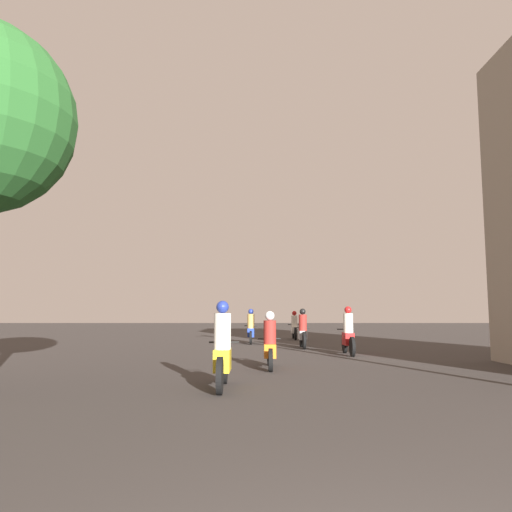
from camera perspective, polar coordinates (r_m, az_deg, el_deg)
The scene contains 6 objects.
motorcycle_yellow at distance 9.66m, azimuth -4.00°, elevation -11.04°, with size 0.60×2.03×1.66m.
motorcycle_orange at distance 13.00m, azimuth 1.44°, elevation -10.14°, with size 0.60×1.97×1.46m.
motorcycle_red at distance 17.29m, azimuth 10.35°, elevation -8.89°, with size 0.60×2.05×1.62m.
motorcycle_silver at distance 20.13m, azimuth 5.21°, elevation -8.68°, with size 0.60×1.94×1.56m.
motorcycle_blue at distance 22.89m, azimuth -0.74°, elevation -8.41°, with size 0.60×2.04×1.56m.
motorcycle_white at distance 26.17m, azimuth 4.26°, elevation -8.19°, with size 0.60×2.09×1.47m.
Camera 1 is at (-0.85, -1.85, 1.46)m, focal length 35.00 mm.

